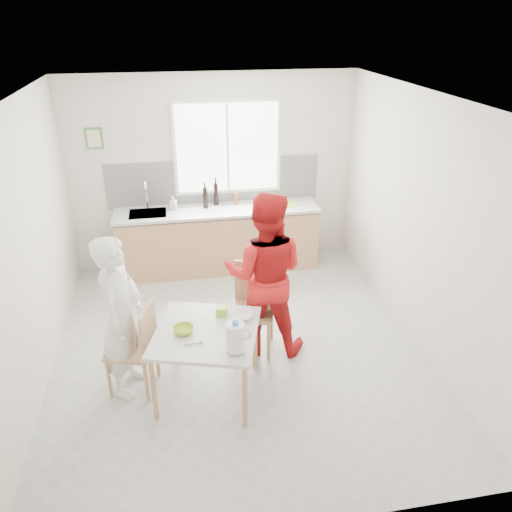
{
  "coord_description": "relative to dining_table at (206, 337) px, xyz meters",
  "views": [
    {
      "loc": [
        -0.61,
        -4.55,
        3.41
      ],
      "look_at": [
        0.24,
        0.2,
        1.02
      ],
      "focal_mm": 35.0,
      "sensor_mm": 36.0,
      "label": 1
    }
  ],
  "objects": [
    {
      "name": "ground",
      "position": [
        0.39,
        0.68,
        -0.65
      ],
      "size": [
        4.5,
        4.5,
        0.0
      ],
      "primitive_type": "plane",
      "color": "#B7B7B2",
      "rests_on": "ground"
    },
    {
      "name": "room_shell",
      "position": [
        0.39,
        0.68,
        0.99
      ],
      "size": [
        4.5,
        4.5,
        4.5
      ],
      "color": "silver",
      "rests_on": "ground"
    },
    {
      "name": "window",
      "position": [
        0.59,
        2.91,
        1.05
      ],
      "size": [
        1.5,
        0.06,
        1.3
      ],
      "color": "white",
      "rests_on": "room_shell"
    },
    {
      "name": "backsplash",
      "position": [
        0.39,
        2.92,
        0.57
      ],
      "size": [
        3.0,
        0.02,
        0.65
      ],
      "primitive_type": "cube",
      "color": "white",
      "rests_on": "room_shell"
    },
    {
      "name": "picture_frame",
      "position": [
        -1.16,
        2.91,
        1.25
      ],
      "size": [
        0.22,
        0.03,
        0.28
      ],
      "color": "#4A833B",
      "rests_on": "room_shell"
    },
    {
      "name": "kitchen_counter",
      "position": [
        0.39,
        2.63,
        -0.23
      ],
      "size": [
        2.84,
        0.64,
        1.37
      ],
      "color": "tan",
      "rests_on": "ground"
    },
    {
      "name": "dining_table",
      "position": [
        0.0,
        0.0,
        0.0
      ],
      "size": [
        1.17,
        1.17,
        0.73
      ],
      "rotation": [
        0.0,
        0.0,
        -0.28
      ],
      "color": "silver",
      "rests_on": "ground"
    },
    {
      "name": "chair_left",
      "position": [
        -0.65,
        0.19,
        -0.14
      ],
      "size": [
        0.53,
        0.53,
        0.93
      ],
      "rotation": [
        0.0,
        0.0,
        -1.85
      ],
      "color": "tan",
      "rests_on": "ground"
    },
    {
      "name": "chair_far",
      "position": [
        0.57,
        0.69,
        -0.11
      ],
      "size": [
        0.56,
        0.56,
        0.99
      ],
      "rotation": [
        0.0,
        0.0,
        -0.28
      ],
      "color": "tan",
      "rests_on": "ground"
    },
    {
      "name": "person_white",
      "position": [
        -0.77,
        0.22,
        0.17
      ],
      "size": [
        0.55,
        0.69,
        1.65
      ],
      "primitive_type": "imported",
      "rotation": [
        0.0,
        0.0,
        1.29
      ],
      "color": "white",
      "rests_on": "ground"
    },
    {
      "name": "person_red",
      "position": [
        0.68,
        0.65,
        0.26
      ],
      "size": [
        1.04,
        0.91,
        1.82
      ],
      "primitive_type": "imported",
      "rotation": [
        0.0,
        0.0,
        2.86
      ],
      "color": "red",
      "rests_on": "ground"
    },
    {
      "name": "bowl_green",
      "position": [
        -0.21,
        0.01,
        0.1
      ],
      "size": [
        0.24,
        0.24,
        0.06
      ],
      "primitive_type": "imported",
      "rotation": [
        0.0,
        0.0,
        -0.28
      ],
      "color": "#A5C92E",
      "rests_on": "dining_table"
    },
    {
      "name": "bowl_white",
      "position": [
        0.36,
        0.16,
        0.1
      ],
      "size": [
        0.26,
        0.26,
        0.05
      ],
      "primitive_type": "imported",
      "rotation": [
        0.0,
        0.0,
        -0.28
      ],
      "color": "white",
      "rests_on": "dining_table"
    },
    {
      "name": "milk_jug",
      "position": [
        0.23,
        -0.36,
        0.23
      ],
      "size": [
        0.23,
        0.16,
        0.29
      ],
      "rotation": [
        0.0,
        0.0,
        -0.28
      ],
      "color": "white",
      "rests_on": "dining_table"
    },
    {
      "name": "green_box",
      "position": [
        0.17,
        0.24,
        0.12
      ],
      "size": [
        0.12,
        0.12,
        0.09
      ],
      "primitive_type": "cube",
      "rotation": [
        0.0,
        0.0,
        -0.28
      ],
      "color": "#84D932",
      "rests_on": "dining_table"
    },
    {
      "name": "spoon",
      "position": [
        -0.14,
        -0.19,
        0.08
      ],
      "size": [
        0.16,
        0.02,
        0.01
      ],
      "primitive_type": "cylinder",
      "rotation": [
        0.0,
        1.57,
        0.07
      ],
      "color": "#A5A5AA",
      "rests_on": "dining_table"
    },
    {
      "name": "cutting_board",
      "position": [
        1.35,
        2.62,
        0.28
      ],
      "size": [
        0.38,
        0.3,
        0.01
      ],
      "primitive_type": "cube",
      "rotation": [
        0.0,
        0.0,
        0.14
      ],
      "color": "#9BD430",
      "rests_on": "kitchen_counter"
    },
    {
      "name": "wine_bottle_a",
      "position": [
        0.4,
        2.8,
        0.43
      ],
      "size": [
        0.07,
        0.07,
        0.32
      ],
      "primitive_type": "cylinder",
      "color": "black",
      "rests_on": "kitchen_counter"
    },
    {
      "name": "wine_bottle_b",
      "position": [
        0.24,
        2.7,
        0.42
      ],
      "size": [
        0.07,
        0.07,
        0.3
      ],
      "primitive_type": "cylinder",
      "color": "black",
      "rests_on": "kitchen_counter"
    },
    {
      "name": "jar_amber",
      "position": [
        0.68,
        2.78,
        0.35
      ],
      "size": [
        0.06,
        0.06,
        0.16
      ],
      "primitive_type": "cylinder",
      "color": "brown",
      "rests_on": "kitchen_counter"
    },
    {
      "name": "soap_bottle",
      "position": [
        -0.2,
        2.73,
        0.36
      ],
      "size": [
        0.11,
        0.11,
        0.19
      ],
      "primitive_type": "imported",
      "rotation": [
        0.0,
        0.0,
        -0.33
      ],
      "color": "#999999",
      "rests_on": "kitchen_counter"
    }
  ]
}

